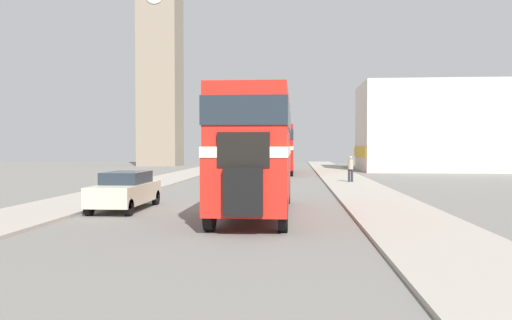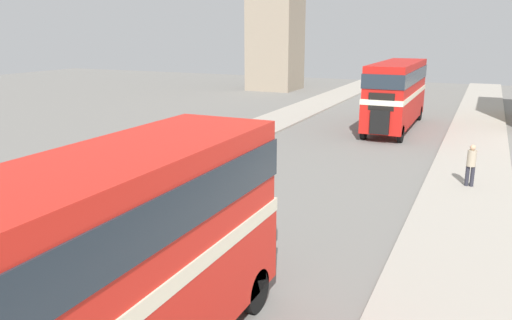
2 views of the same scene
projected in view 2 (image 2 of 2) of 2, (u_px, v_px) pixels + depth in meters
name	position (u px, v px, depth m)	size (l,w,h in m)	color
double_decker_bus	(102.00, 265.00, 8.35)	(2.51, 9.48, 4.42)	red
bus_distant	(397.00, 90.00, 33.10)	(2.49, 10.44, 4.44)	red
pedestrian_walking	(471.00, 163.00, 20.64)	(0.36, 0.36, 1.77)	#282833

